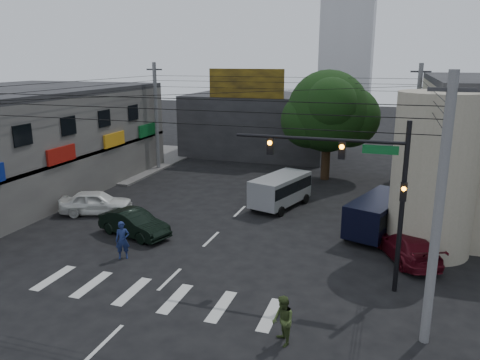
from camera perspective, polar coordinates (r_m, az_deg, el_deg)
The scene contains 17 objects.
ground at distance 23.91m, azimuth -5.33°, elevation -8.89°, with size 160.00×160.00×0.00m, color black.
sidewalk_far_left at distance 47.53m, azimuth -16.79°, elevation 2.55°, with size 16.00×16.00×0.15m, color #514F4C.
corner_column at distance 24.78m, azimuth 22.55°, elevation 0.63°, with size 4.00×4.00×8.00m, color gray.
building_far at distance 48.27m, azimuth 2.48°, elevation 6.86°, with size 14.00×10.00×6.00m, color #232326.
billboard at distance 43.18m, azimuth 0.75°, elevation 11.69°, with size 7.00×0.30×2.60m, color olive.
street_tree at distance 37.60m, azimuth 10.66°, elevation 8.21°, with size 6.40×6.40×8.70m.
traffic_gantry at distance 19.66m, azimuth 14.54°, elevation 0.36°, with size 7.10×0.35×7.20m.
utility_pole_near_right at distance 16.41m, azimuth 22.99°, elevation -4.01°, with size 0.32×0.32×9.20m, color #59595B.
utility_pole_far_left at distance 41.23m, azimuth -10.16°, elevation 7.56°, with size 0.32×0.32×9.20m, color #59595B.
utility_pole_far_right at distance 36.44m, azimuth 20.61°, elevation 5.95°, with size 0.32×0.32×9.20m, color #59595B.
dark_sedan at distance 26.45m, azimuth -12.79°, elevation -5.19°, with size 4.59×2.74×1.43m, color black.
white_compact at distance 30.73m, azimuth -17.13°, elevation -2.61°, with size 4.75×3.23×1.50m, color silver.
maroon_sedan at distance 24.28m, azimuth 19.70°, elevation -7.63°, with size 3.57×5.01×1.35m, color #4B0A15.
silver_minivan at distance 30.75m, azimuth 4.94°, elevation -1.42°, with size 3.37×5.23×2.09m, color #AAACB2, non-canonical shape.
navy_van at distance 26.99m, azimuth 16.56°, elevation -4.26°, with size 3.63×5.68×2.13m, color black, non-canonical shape.
traffic_officer at distance 23.62m, azimuth -14.13°, elevation -7.13°, with size 0.82×0.73×1.88m, color #16224E.
pedestrian_olive at distance 16.63m, azimuth 5.25°, elevation -16.73°, with size 1.02×1.08×1.76m, color #394B22.
Camera 1 is at (8.86, -20.07, 9.52)m, focal length 35.00 mm.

